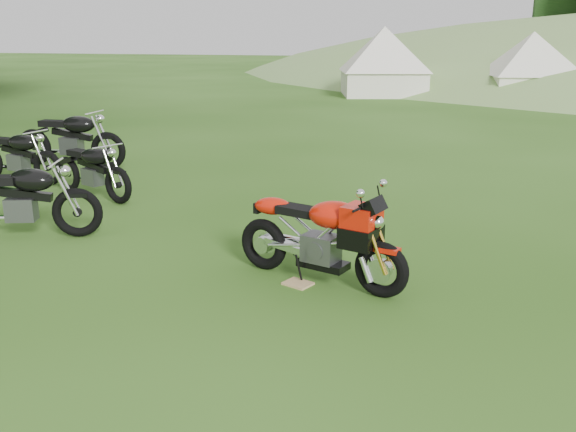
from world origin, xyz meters
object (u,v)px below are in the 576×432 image
(vintage_moto_a, at_px, (18,198))
(vintage_moto_d, at_px, (70,137))
(vintage_moto_c, at_px, (91,168))
(sport_motorcycle, at_px, (320,230))
(plywood_board, at_px, (298,284))
(vintage_moto_b, at_px, (17,154))
(tent_left, at_px, (384,61))
(tent_mid, at_px, (531,64))

(vintage_moto_a, xyz_separation_m, vintage_moto_d, (-1.75, 3.83, 0.05))
(vintage_moto_a, height_order, vintage_moto_c, vintage_moto_a)
(vintage_moto_d, bearing_deg, sport_motorcycle, -39.23)
(plywood_board, distance_m, vintage_moto_a, 3.61)
(vintage_moto_b, bearing_deg, plywood_board, -21.37)
(vintage_moto_a, bearing_deg, vintage_moto_d, 96.91)
(vintage_moto_b, distance_m, vintage_moto_d, 1.29)
(tent_left, bearing_deg, tent_mid, -15.28)
(vintage_moto_b, bearing_deg, sport_motorcycle, -19.58)
(sport_motorcycle, bearing_deg, tent_mid, 97.93)
(vintage_moto_a, xyz_separation_m, tent_mid, (7.49, 18.77, 0.74))
(vintage_moto_c, relative_size, tent_left, 0.56)
(vintage_moto_c, bearing_deg, vintage_moto_b, -176.58)
(vintage_moto_a, bearing_deg, tent_mid, 50.62)
(vintage_moto_b, height_order, tent_left, tent_left)
(vintage_moto_b, height_order, tent_mid, tent_mid)
(vintage_moto_d, bearing_deg, vintage_moto_b, -98.44)
(plywood_board, relative_size, tent_mid, 0.09)
(vintage_moto_b, xyz_separation_m, vintage_moto_d, (0.17, 1.27, 0.08))
(plywood_board, height_order, vintage_moto_d, vintage_moto_d)
(vintage_moto_d, xyz_separation_m, tent_left, (3.94, 15.06, 0.75))
(vintage_moto_c, xyz_separation_m, tent_left, (2.40, 16.94, 0.85))
(vintage_moto_a, distance_m, vintage_moto_d, 4.21)
(vintage_moto_b, height_order, vintage_moto_d, vintage_moto_d)
(vintage_moto_c, distance_m, tent_mid, 18.52)
(sport_motorcycle, height_order, plywood_board, sport_motorcycle)
(sport_motorcycle, xyz_separation_m, vintage_moto_c, (-3.92, 2.43, -0.09))
(plywood_board, bearing_deg, tent_left, 93.92)
(tent_mid, bearing_deg, tent_left, 168.57)
(tent_left, distance_m, tent_mid, 5.30)
(sport_motorcycle, relative_size, vintage_moto_c, 1.05)
(vintage_moto_b, bearing_deg, tent_mid, 68.72)
(vintage_moto_a, bearing_deg, tent_left, 65.74)
(vintage_moto_b, height_order, vintage_moto_c, vintage_moto_b)
(tent_left, relative_size, tent_mid, 1.05)
(sport_motorcycle, height_order, tent_left, tent_left)
(vintage_moto_a, height_order, tent_left, tent_left)
(vintage_moto_c, xyz_separation_m, vintage_moto_d, (-1.54, 1.88, 0.10))
(tent_left, bearing_deg, plywood_board, -100.20)
(plywood_board, xyz_separation_m, tent_mid, (3.96, 19.39, 1.22))
(vintage_moto_b, bearing_deg, vintage_moto_d, 91.28)
(sport_motorcycle, relative_size, tent_left, 0.59)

